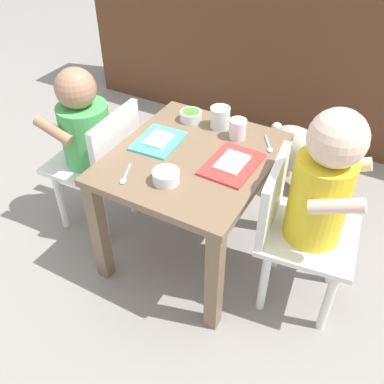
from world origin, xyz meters
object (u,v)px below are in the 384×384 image
water_cup_left (238,130)px  cereal_bowl_right_side (191,115)px  seated_child_left (88,133)px  spoon_by_right_tray (125,176)px  dog (303,154)px  food_tray_right (232,164)px  cereal_bowl_left_side (166,176)px  dining_table (192,175)px  water_cup_right (220,119)px  food_tray_left (158,141)px  spoon_by_left_tray (269,146)px  seated_child_right (317,193)px

water_cup_left → cereal_bowl_right_side: (-0.19, 0.03, -0.01)m
seated_child_left → spoon_by_right_tray: (0.29, -0.17, 0.03)m
dog → cereal_bowl_right_side: cereal_bowl_right_side is taller
dog → food_tray_right: bearing=-101.2°
dog → spoon_by_right_tray: bearing=-116.1°
cereal_bowl_left_side → spoon_by_right_tray: bearing=-161.6°
dining_table → cereal_bowl_right_side: 0.24m
water_cup_right → seated_child_left: bearing=-150.6°
water_cup_right → cereal_bowl_left_side: bearing=-90.3°
cereal_bowl_left_side → spoon_by_right_tray: (-0.12, -0.04, -0.02)m
dog → food_tray_left: food_tray_left is taller
water_cup_right → spoon_by_right_tray: 0.42m
dining_table → spoon_by_right_tray: spoon_by_right_tray is taller
food_tray_left → cereal_bowl_right_side: size_ratio=2.35×
water_cup_right → cereal_bowl_right_side: size_ratio=0.95×
water_cup_left → spoon_by_right_tray: 0.42m
food_tray_right → water_cup_left: size_ratio=3.06×
dining_table → seated_child_left: 0.41m
dining_table → dog: dining_table is taller
food_tray_right → spoon_by_right_tray: (-0.25, -0.21, -0.00)m
cereal_bowl_left_side → cereal_bowl_right_side: bearing=107.4°
water_cup_right → cereal_bowl_right_side: water_cup_right is taller
water_cup_right → spoon_by_left_tray: (0.20, -0.03, -0.03)m
seated_child_left → spoon_by_left_tray: (0.60, 0.20, 0.03)m
seated_child_left → seated_child_right: seated_child_right is taller
seated_child_right → water_cup_right: seated_child_right is taller
spoon_by_left_tray → water_cup_right: bearing=170.2°
seated_child_right → spoon_by_right_tray: (-0.53, -0.19, -0.01)m
dog → seated_child_left: bearing=-138.9°
dining_table → cereal_bowl_left_side: (-0.00, -0.16, 0.10)m
seated_child_left → dog: 0.88m
seated_child_left → dog: seated_child_left is taller
dining_table → cereal_bowl_right_side: cereal_bowl_right_side is taller
food_tray_left → seated_child_left: bearing=-171.3°
spoon_by_right_tray → cereal_bowl_left_side: bearing=18.4°
seated_child_right → cereal_bowl_left_side: size_ratio=8.84×
spoon_by_left_tray → food_tray_left: bearing=-155.1°
cereal_bowl_left_side → cereal_bowl_right_side: (-0.11, 0.35, -0.00)m
seated_child_left → dog: (0.64, 0.56, -0.21)m
water_cup_left → spoon_by_right_tray: water_cup_left is taller
seated_child_left → cereal_bowl_right_side: (0.30, 0.22, 0.04)m
food_tray_right → cereal_bowl_left_side: bearing=-128.8°
dining_table → cereal_bowl_left_side: 0.19m
dining_table → water_cup_right: (0.00, 0.20, 0.11)m
spoon_by_left_tray → seated_child_right: bearing=-39.7°
spoon_by_right_tray → spoon_by_left_tray: bearing=48.9°
dining_table → spoon_by_right_tray: size_ratio=5.79×
spoon_by_right_tray → seated_child_right: bearing=19.6°
seated_child_left → water_cup_right: bearing=29.4°
dog → water_cup_right: water_cup_right is taller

